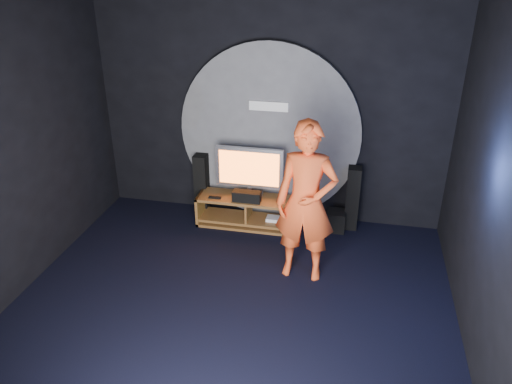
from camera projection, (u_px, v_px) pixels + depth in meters
floor at (227, 316)px, 5.54m from camera, size 5.00×5.00×0.00m
back_wall at (270, 102)px, 6.97m from camera, size 5.00×0.04×3.50m
front_wall at (94, 363)px, 2.57m from camera, size 5.00×0.04×3.50m
right_wall at (502, 197)px, 4.31m from camera, size 0.04×5.00×3.50m
wall_disc_panel at (269, 134)px, 7.12m from camera, size 2.60×0.11×2.60m
media_console at (249, 213)px, 7.30m from camera, size 1.49×0.45×0.45m
tv at (249, 170)px, 7.07m from camera, size 0.97×0.22×0.74m
center_speaker at (247, 196)px, 7.05m from camera, size 0.40×0.15×0.15m
remote at (215, 198)px, 7.16m from camera, size 0.18×0.05×0.02m
tower_speaker_left at (202, 184)px, 7.53m from camera, size 0.19×0.21×0.95m
tower_speaker_right at (353, 198)px, 7.12m from camera, size 0.19×0.21×0.95m
subwoofer at (336, 221)px, 7.19m from camera, size 0.27×0.27×0.30m
player at (306, 203)px, 5.85m from camera, size 0.74×0.49×1.99m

